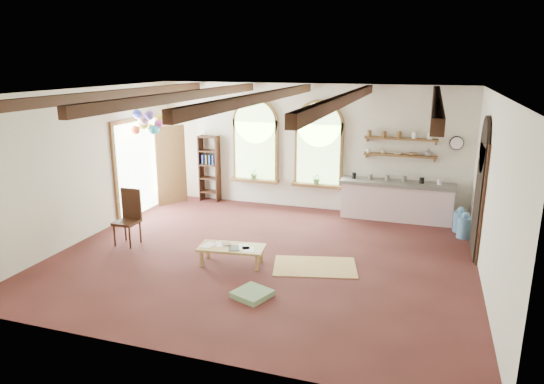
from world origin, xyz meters
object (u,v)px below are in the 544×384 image
at_px(kitchen_counter, 396,200).
at_px(side_chair, 128,229).
at_px(coffee_table, 232,249).
at_px(balloon_cluster, 148,122).

bearing_deg(kitchen_counter, side_chair, -146.63).
relative_size(kitchen_counter, coffee_table, 2.06).
height_order(kitchen_counter, balloon_cluster, balloon_cluster).
bearing_deg(side_chair, kitchen_counter, 33.37).
xyz_separation_m(kitchen_counter, coffee_table, (-2.75, -3.74, -0.16)).
bearing_deg(kitchen_counter, balloon_cluster, -163.81).
relative_size(coffee_table, balloon_cluster, 1.14).
height_order(coffee_table, side_chair, side_chair).
bearing_deg(balloon_cluster, side_chair, -74.87).
bearing_deg(kitchen_counter, coffee_table, -126.26).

